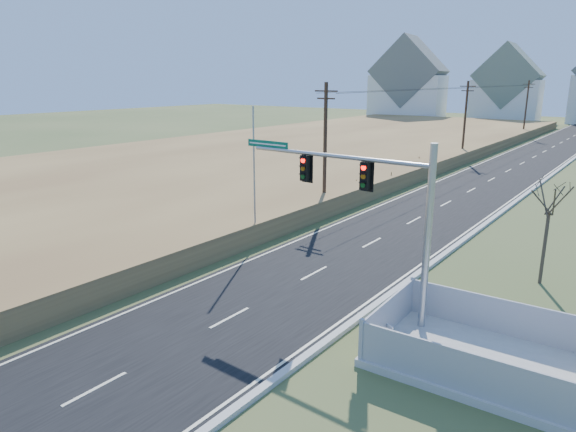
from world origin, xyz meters
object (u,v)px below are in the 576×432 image
at_px(fence_enclosure, 482,358).
at_px(flagpole, 254,192).
at_px(traffic_signal_mast, 382,212).
at_px(open_sign, 387,333).
at_px(bare_tree, 551,196).

height_order(fence_enclosure, flagpole, flagpole).
bearing_deg(fence_enclosure, traffic_signal_mast, 163.37).
bearing_deg(open_sign, fence_enclosure, 35.71).
relative_size(fence_enclosure, open_sign, 10.01).
xyz_separation_m(fence_enclosure, open_sign, (-3.22, -0.41, 0.08)).
height_order(fence_enclosure, bare_tree, bare_tree).
distance_m(open_sign, flagpole, 12.72).
relative_size(traffic_signal_mast, fence_enclosure, 1.25).
distance_m(fence_enclosure, bare_tree, 9.74).
bearing_deg(open_sign, flagpole, -178.93).
height_order(traffic_signal_mast, bare_tree, traffic_signal_mast).
relative_size(open_sign, bare_tree, 0.14).
distance_m(traffic_signal_mast, open_sign, 4.44).
bearing_deg(traffic_signal_mast, flagpole, 158.79).
xyz_separation_m(open_sign, flagpole, (-11.02, 5.72, 2.75)).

